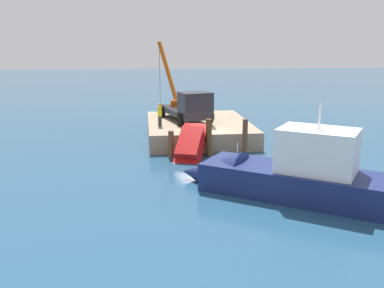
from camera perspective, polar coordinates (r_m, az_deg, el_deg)
name	(u,v)px	position (r m, az deg, el deg)	size (l,w,h in m)	color
ground	(206,150)	(31.39, 1.83, -0.84)	(200.00, 200.00, 0.00)	navy
dock	(198,129)	(35.66, 0.81, 2.00)	(10.88, 8.20, 1.35)	gray
crane_truck	(188,106)	(34.96, -0.56, 5.07)	(8.66, 4.13, 6.44)	black
dock_worker	(160,114)	(33.22, -4.29, 3.92)	(0.34, 0.34, 1.80)	#303030
salvaged_car	(190,149)	(28.98, -0.25, -0.62)	(4.49, 3.13, 3.22)	red
moored_yacht	(277,180)	(22.70, 11.21, -4.68)	(9.58, 11.86, 5.96)	navy
piling_near	(171,144)	(29.29, -2.80, -0.02)	(0.38, 0.38, 1.84)	brown
piling_mid	(209,138)	(29.49, 2.24, 0.83)	(0.41, 0.41, 2.59)	brown
piling_far	(245,137)	(30.06, 7.03, 0.91)	(0.36, 0.36, 2.52)	brown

